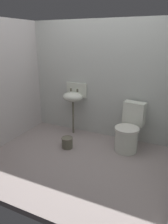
{
  "coord_description": "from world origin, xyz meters",
  "views": [
    {
      "loc": [
        1.31,
        -2.57,
        1.8
      ],
      "look_at": [
        0.0,
        0.25,
        0.7
      ],
      "focal_mm": 33.44,
      "sensor_mm": 36.0,
      "label": 1
    }
  ],
  "objects": [
    {
      "name": "ground_plane",
      "position": [
        0.0,
        0.0,
        -0.04
      ],
      "size": [
        3.2,
        2.41,
        0.08
      ],
      "primitive_type": "cube",
      "color": "gray"
    },
    {
      "name": "wall_back",
      "position": [
        0.0,
        1.05,
        1.06
      ],
      "size": [
        3.2,
        0.1,
        2.12
      ],
      "primitive_type": "cube",
      "color": "beige",
      "rests_on": "ground"
    },
    {
      "name": "wall_left",
      "position": [
        -1.45,
        0.1,
        1.06
      ],
      "size": [
        0.1,
        2.21,
        2.12
      ],
      "primitive_type": "cube",
      "color": "beige",
      "rests_on": "ground"
    },
    {
      "name": "toilet_near_wall",
      "position": [
        0.64,
        0.65,
        0.32
      ],
      "size": [
        0.46,
        0.64,
        0.78
      ],
      "rotation": [
        0.0,
        0.0,
        3.01
      ],
      "color": "silver",
      "rests_on": "ground"
    },
    {
      "name": "sink",
      "position": [
        -0.5,
        0.84,
        0.75
      ],
      "size": [
        0.42,
        0.35,
        0.99
      ],
      "color": "#62604E",
      "rests_on": "ground"
    },
    {
      "name": "bucket",
      "position": [
        -0.31,
        0.24,
        0.1
      ],
      "size": [
        0.2,
        0.2,
        0.19
      ],
      "color": "#62604E",
      "rests_on": "ground"
    }
  ]
}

